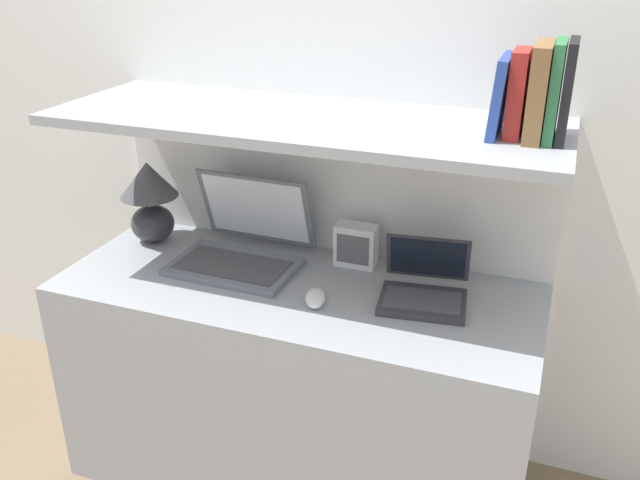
{
  "coord_description": "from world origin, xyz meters",
  "views": [
    {
      "loc": [
        0.68,
        -1.34,
        1.66
      ],
      "look_at": [
        0.08,
        0.28,
        0.87
      ],
      "focal_mm": 38.0,
      "sensor_mm": 36.0,
      "label": 1
    }
  ],
  "objects_px": {
    "book_red": "(517,94)",
    "table_lamp": "(150,196)",
    "book_green": "(555,91)",
    "book_blue": "(500,96)",
    "book_brown": "(539,92)",
    "laptop_large": "(242,246)",
    "router_box": "(356,245)",
    "computer_mouse": "(315,298)",
    "book_black": "(567,92)",
    "laptop_small": "(424,288)"
  },
  "relations": [
    {
      "from": "book_green",
      "to": "computer_mouse",
      "type": "bearing_deg",
      "value": -165.99
    },
    {
      "from": "book_blue",
      "to": "book_brown",
      "type": "bearing_deg",
      "value": 0.0
    },
    {
      "from": "book_green",
      "to": "book_blue",
      "type": "distance_m",
      "value": 0.13
    },
    {
      "from": "laptop_large",
      "to": "book_brown",
      "type": "xyz_separation_m",
      "value": [
        0.83,
        -0.02,
        0.55
      ]
    },
    {
      "from": "book_green",
      "to": "router_box",
      "type": "bearing_deg",
      "value": 165.86
    },
    {
      "from": "computer_mouse",
      "to": "book_brown",
      "type": "distance_m",
      "value": 0.8
    },
    {
      "from": "book_green",
      "to": "book_blue",
      "type": "bearing_deg",
      "value": 180.0
    },
    {
      "from": "book_green",
      "to": "book_red",
      "type": "xyz_separation_m",
      "value": [
        -0.08,
        0.0,
        -0.01
      ]
    },
    {
      "from": "laptop_large",
      "to": "book_blue",
      "type": "height_order",
      "value": "book_blue"
    },
    {
      "from": "table_lamp",
      "to": "book_blue",
      "type": "bearing_deg",
      "value": -3.5
    },
    {
      "from": "laptop_large",
      "to": "book_brown",
      "type": "height_order",
      "value": "book_brown"
    },
    {
      "from": "book_black",
      "to": "book_blue",
      "type": "height_order",
      "value": "book_black"
    },
    {
      "from": "laptop_small",
      "to": "book_red",
      "type": "relative_size",
      "value": 1.29
    },
    {
      "from": "computer_mouse",
      "to": "book_red",
      "type": "height_order",
      "value": "book_red"
    },
    {
      "from": "router_box",
      "to": "book_green",
      "type": "height_order",
      "value": "book_green"
    },
    {
      "from": "router_box",
      "to": "book_red",
      "type": "height_order",
      "value": "book_red"
    },
    {
      "from": "laptop_large",
      "to": "book_blue",
      "type": "relative_size",
      "value": 2.02
    },
    {
      "from": "table_lamp",
      "to": "laptop_large",
      "type": "relative_size",
      "value": 0.71
    },
    {
      "from": "router_box",
      "to": "book_black",
      "type": "xyz_separation_m",
      "value": [
        0.55,
        -0.13,
        0.54
      ]
    },
    {
      "from": "router_box",
      "to": "book_brown",
      "type": "height_order",
      "value": "book_brown"
    },
    {
      "from": "computer_mouse",
      "to": "book_brown",
      "type": "relative_size",
      "value": 0.53
    },
    {
      "from": "book_red",
      "to": "router_box",
      "type": "bearing_deg",
      "value": 163.26
    },
    {
      "from": "laptop_small",
      "to": "computer_mouse",
      "type": "xyz_separation_m",
      "value": [
        -0.28,
        -0.13,
        -0.02
      ]
    },
    {
      "from": "book_black",
      "to": "book_blue",
      "type": "bearing_deg",
      "value": 180.0
    },
    {
      "from": "table_lamp",
      "to": "book_brown",
      "type": "relative_size",
      "value": 1.22
    },
    {
      "from": "laptop_large",
      "to": "router_box",
      "type": "relative_size",
      "value": 2.92
    },
    {
      "from": "laptop_small",
      "to": "book_brown",
      "type": "xyz_separation_m",
      "value": [
        0.24,
        0.01,
        0.57
      ]
    },
    {
      "from": "laptop_large",
      "to": "book_blue",
      "type": "bearing_deg",
      "value": -1.8
    },
    {
      "from": "laptop_large",
      "to": "router_box",
      "type": "height_order",
      "value": "laptop_large"
    },
    {
      "from": "table_lamp",
      "to": "book_red",
      "type": "height_order",
      "value": "book_red"
    },
    {
      "from": "computer_mouse",
      "to": "router_box",
      "type": "xyz_separation_m",
      "value": [
        0.03,
        0.27,
        0.05
      ]
    },
    {
      "from": "book_red",
      "to": "laptop_large",
      "type": "bearing_deg",
      "value": 178.29
    },
    {
      "from": "book_brown",
      "to": "laptop_large",
      "type": "bearing_deg",
      "value": 178.39
    },
    {
      "from": "table_lamp",
      "to": "book_black",
      "type": "relative_size",
      "value": 1.17
    },
    {
      "from": "book_red",
      "to": "table_lamp",
      "type": "bearing_deg",
      "value": 176.62
    },
    {
      "from": "computer_mouse",
      "to": "book_blue",
      "type": "xyz_separation_m",
      "value": [
        0.43,
        0.14,
        0.57
      ]
    },
    {
      "from": "laptop_small",
      "to": "computer_mouse",
      "type": "relative_size",
      "value": 2.24
    },
    {
      "from": "book_green",
      "to": "book_brown",
      "type": "height_order",
      "value": "book_green"
    },
    {
      "from": "table_lamp",
      "to": "book_green",
      "type": "height_order",
      "value": "book_green"
    },
    {
      "from": "laptop_large",
      "to": "table_lamp",
      "type": "bearing_deg",
      "value": 172.96
    },
    {
      "from": "table_lamp",
      "to": "book_red",
      "type": "xyz_separation_m",
      "value": [
        1.13,
        -0.07,
        0.44
      ]
    },
    {
      "from": "book_black",
      "to": "book_red",
      "type": "height_order",
      "value": "book_black"
    },
    {
      "from": "table_lamp",
      "to": "book_green",
      "type": "xyz_separation_m",
      "value": [
        1.21,
        -0.07,
        0.45
      ]
    },
    {
      "from": "router_box",
      "to": "book_green",
      "type": "distance_m",
      "value": 0.76
    },
    {
      "from": "computer_mouse",
      "to": "book_brown",
      "type": "height_order",
      "value": "book_brown"
    },
    {
      "from": "table_lamp",
      "to": "book_blue",
      "type": "relative_size",
      "value": 1.43
    },
    {
      "from": "router_box",
      "to": "book_brown",
      "type": "relative_size",
      "value": 0.59
    },
    {
      "from": "book_green",
      "to": "book_blue",
      "type": "height_order",
      "value": "book_green"
    },
    {
      "from": "book_green",
      "to": "laptop_large",
      "type": "bearing_deg",
      "value": 178.46
    },
    {
      "from": "book_red",
      "to": "book_brown",
      "type": "bearing_deg",
      "value": 0.0
    }
  ]
}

